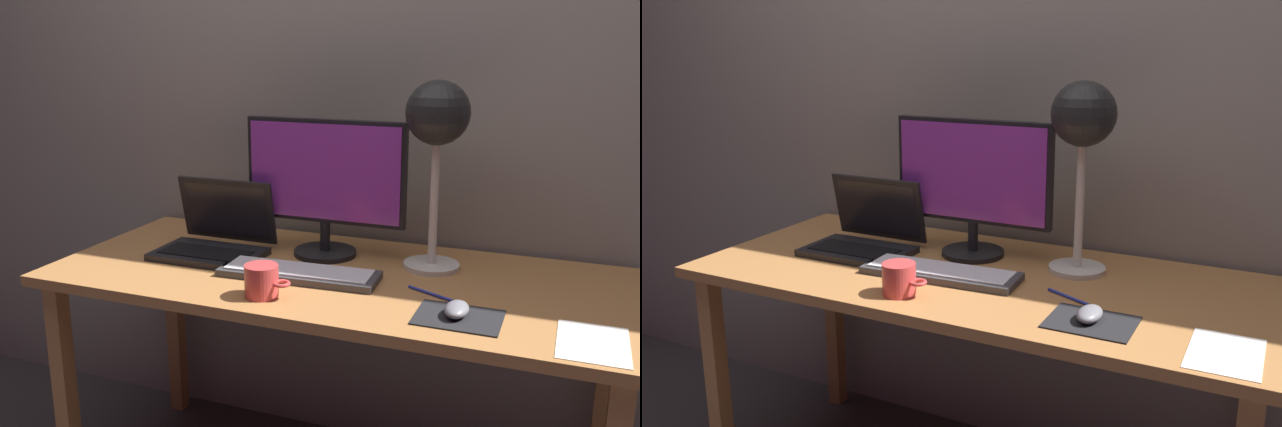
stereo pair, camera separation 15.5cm
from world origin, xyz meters
TOP-DOWN VIEW (x-y plane):
  - back_wall at (0.00, 0.40)m, footprint 4.80×0.06m
  - desk at (0.00, 0.00)m, footprint 1.60×0.70m
  - monitor at (-0.08, 0.14)m, footprint 0.49×0.19m
  - keyboard_main at (-0.08, -0.07)m, footprint 0.45×0.16m
  - laptop at (-0.40, 0.04)m, footprint 0.32×0.25m
  - desk_lamp at (0.24, 0.14)m, footprint 0.18×0.18m
  - mousepad at (0.38, -0.20)m, footprint 0.20×0.16m
  - mouse at (0.38, -0.19)m, footprint 0.06×0.10m
  - coffee_mug at (-0.11, -0.24)m, footprint 0.12×0.09m
  - paper_sheet_near_mouse at (0.68, -0.23)m, footprint 0.15×0.21m
  - pen at (0.29, -0.07)m, footprint 0.13×0.07m

SIDE VIEW (x-z plane):
  - desk at x=0.00m, z-range 0.29..1.03m
  - paper_sheet_near_mouse at x=0.68m, z-range 0.74..0.74m
  - mousepad at x=0.38m, z-range 0.74..0.74m
  - pen at x=0.29m, z-range 0.74..0.75m
  - keyboard_main at x=-0.08m, z-range 0.74..0.76m
  - mouse at x=0.38m, z-range 0.74..0.78m
  - coffee_mug at x=-0.11m, z-range 0.74..0.82m
  - laptop at x=-0.40m, z-range 0.69..0.91m
  - monitor at x=-0.08m, z-range 0.77..1.18m
  - desk_lamp at x=0.24m, z-range 0.88..1.41m
  - back_wall at x=0.00m, z-range 0.00..2.60m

